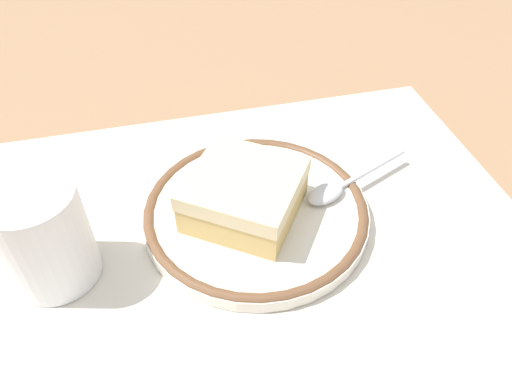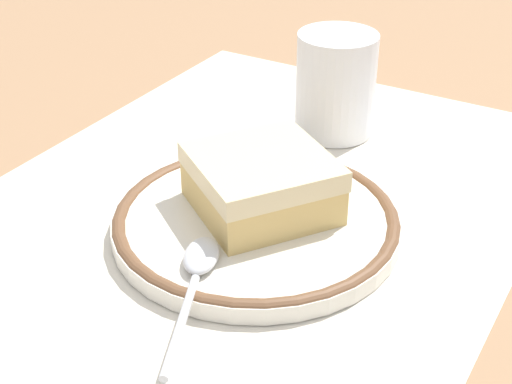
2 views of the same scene
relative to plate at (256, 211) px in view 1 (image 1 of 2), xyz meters
name	(u,v)px [view 1 (image 1 of 2)]	position (x,y,z in m)	size (l,w,h in m)	color
ground_plane	(234,241)	(-0.03, -0.02, -0.01)	(2.40, 2.40, 0.00)	#9E7551
placemat	(234,240)	(-0.03, -0.02, -0.01)	(0.54, 0.39, 0.00)	beige
plate	(256,211)	(0.00, 0.00, 0.00)	(0.21, 0.21, 0.02)	silver
cake_slice	(244,194)	(-0.01, 0.00, 0.03)	(0.13, 0.13, 0.04)	#DBB76B
spoon	(336,188)	(0.08, 0.00, 0.01)	(0.12, 0.06, 0.01)	silver
cup	(46,244)	(-0.17, -0.02, 0.03)	(0.07, 0.07, 0.09)	white
napkin	(75,187)	(-0.16, 0.08, -0.01)	(0.13, 0.09, 0.00)	white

